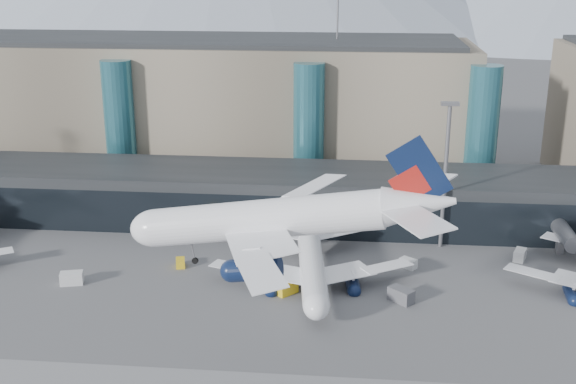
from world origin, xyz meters
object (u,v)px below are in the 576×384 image
object	(u,v)px
veh_b	(180,263)
veh_c	(401,295)
jet_parked_mid	(311,255)
veh_g	(408,263)
lightmast_mid	(446,167)
veh_a	(72,278)
veh_h	(287,288)
veh_d	(520,255)
hero_jet	(297,208)

from	to	relation	value
veh_b	veh_c	xyz separation A→B (m)	(35.28, -9.14, 0.37)
jet_parked_mid	veh_g	world-z (taller)	jet_parked_mid
lightmast_mid	veh_a	xyz separation A→B (m)	(-58.43, -20.89, -13.45)
lightmast_mid	veh_h	xyz separation A→B (m)	(-24.94, -21.02, -13.52)
lightmast_mid	veh_d	distance (m)	19.09
veh_d	hero_jet	bearing A→B (deg)	165.45
veh_b	veh_c	bearing A→B (deg)	-118.97
hero_jet	veh_a	bearing A→B (deg)	149.00
veh_c	veh_g	size ratio (longest dim) A/B	1.40
veh_a	veh_h	world-z (taller)	veh_a
veh_c	veh_d	size ratio (longest dim) A/B	1.19
veh_b	veh_c	world-z (taller)	veh_c
veh_a	veh_b	xyz separation A→B (m)	(15.21, 8.02, -0.30)
hero_jet	veh_b	distance (m)	49.47
lightmast_mid	jet_parked_mid	distance (m)	28.60
hero_jet	veh_b	bearing A→B (deg)	127.87
veh_a	veh_d	size ratio (longest dim) A/B	1.09
veh_h	lightmast_mid	bearing A→B (deg)	-7.30
hero_jet	veh_h	world-z (taller)	hero_jet
lightmast_mid	veh_d	world-z (taller)	lightmast_mid
veh_g	veh_a	bearing A→B (deg)	-130.32
veh_h	veh_g	bearing A→B (deg)	-16.38
hero_jet	veh_g	bearing A→B (deg)	77.08
veh_a	veh_b	size ratio (longest dim) A/B	1.48
veh_h	veh_c	bearing A→B (deg)	-50.77
jet_parked_mid	veh_h	size ratio (longest dim) A/B	10.22
veh_c	veh_g	xyz separation A→B (m)	(1.80, 12.30, -0.26)
veh_d	veh_g	size ratio (longest dim) A/B	1.18
jet_parked_mid	veh_b	distance (m)	22.08
hero_jet	veh_h	xyz separation A→B (m)	(-3.96, 29.28, -23.25)
jet_parked_mid	veh_g	distance (m)	16.87
veh_c	veh_d	world-z (taller)	veh_c
veh_d	veh_g	world-z (taller)	veh_d
veh_a	veh_b	bearing A→B (deg)	12.98
veh_a	veh_g	distance (m)	53.46
hero_jet	veh_d	world-z (taller)	hero_jet
veh_h	hero_jet	bearing A→B (deg)	-129.73
hero_jet	veh_h	distance (m)	37.60
veh_b	jet_parked_mid	bearing A→B (deg)	-111.75
veh_a	hero_jet	bearing A→B (deg)	-52.96
jet_parked_mid	veh_c	size ratio (longest dim) A/B	8.93
veh_g	veh_h	world-z (taller)	veh_h
hero_jet	veh_c	size ratio (longest dim) A/B	9.56
jet_parked_mid	veh_g	xyz separation A→B (m)	(15.44, 5.94, -3.31)
lightmast_mid	veh_h	bearing A→B (deg)	-139.87
veh_c	hero_jet	bearing A→B (deg)	-72.52
veh_g	veh_h	xyz separation A→B (m)	(-18.78, -11.31, 0.13)
hero_jet	jet_parked_mid	world-z (taller)	hero_jet
veh_a	jet_parked_mid	bearing A→B (deg)	-6.72
hero_jet	veh_b	xyz separation A→B (m)	(-22.25, 37.43, -23.49)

